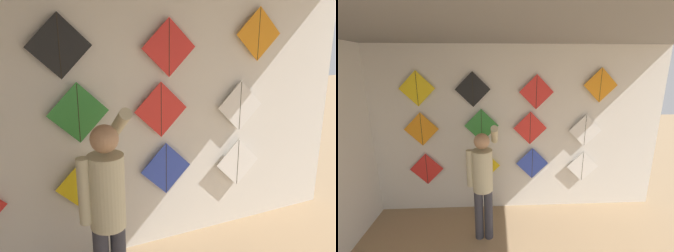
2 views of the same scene
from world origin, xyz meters
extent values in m
cube|color=silver|center=(0.00, 4.18, 1.40)|extent=(5.22, 0.06, 2.80)
cube|color=gray|center=(0.00, 2.07, 2.82)|extent=(5.22, 4.95, 0.04)
cylinder|color=#383842|center=(-0.46, 3.39, 0.39)|extent=(0.12, 0.12, 0.78)
cylinder|color=#383842|center=(-0.32, 3.38, 0.39)|extent=(0.12, 0.12, 0.78)
cylinder|color=beige|center=(-0.39, 3.38, 1.08)|extent=(0.28, 0.28, 0.59)
sphere|color=tan|center=(-0.39, 3.38, 1.50)|extent=(0.21, 0.21, 0.21)
cylinder|color=beige|center=(-0.55, 3.39, 1.11)|extent=(0.10, 0.10, 0.52)
cylinder|color=beige|center=(-0.22, 3.59, 1.52)|extent=(0.10, 0.48, 0.38)
cube|color=red|center=(-1.37, 4.09, 0.79)|extent=(0.55, 0.01, 0.55)
cylinder|color=black|center=(-1.37, 4.08, 0.79)|extent=(0.01, 0.01, 0.53)
cube|color=yellow|center=(-0.41, 4.09, 0.83)|extent=(0.55, 0.01, 0.55)
cylinder|color=black|center=(-0.41, 4.08, 0.83)|extent=(0.01, 0.01, 0.53)
cube|color=blue|center=(0.42, 4.09, 0.85)|extent=(0.55, 0.01, 0.55)
cylinder|color=black|center=(0.42, 4.08, 0.85)|extent=(0.01, 0.01, 0.53)
cube|color=white|center=(1.31, 4.09, 0.78)|extent=(0.55, 0.01, 0.55)
cylinder|color=black|center=(1.31, 4.08, 0.78)|extent=(0.01, 0.01, 0.53)
cube|color=orange|center=(-1.39, 4.09, 1.49)|extent=(0.55, 0.01, 0.55)
cylinder|color=black|center=(-1.39, 4.08, 1.49)|extent=(0.01, 0.01, 0.53)
cube|color=#338C38|center=(-0.43, 4.09, 1.53)|extent=(0.55, 0.01, 0.55)
cylinder|color=black|center=(-0.43, 4.08, 1.53)|extent=(0.01, 0.01, 0.53)
cube|color=red|center=(0.37, 4.09, 1.48)|extent=(0.55, 0.01, 0.55)
cylinder|color=black|center=(0.37, 4.08, 1.48)|extent=(0.01, 0.01, 0.53)
cube|color=white|center=(1.30, 4.09, 1.43)|extent=(0.55, 0.01, 0.55)
cylinder|color=black|center=(1.30, 4.08, 1.43)|extent=(0.01, 0.01, 0.53)
cube|color=yellow|center=(-1.40, 4.09, 2.13)|extent=(0.55, 0.01, 0.55)
cylinder|color=black|center=(-1.40, 4.08, 2.13)|extent=(0.01, 0.01, 0.53)
cube|color=black|center=(-0.55, 4.09, 2.12)|extent=(0.55, 0.01, 0.55)
cylinder|color=black|center=(-0.55, 4.08, 2.12)|extent=(0.01, 0.01, 0.53)
cube|color=red|center=(0.45, 4.09, 2.07)|extent=(0.55, 0.01, 0.55)
cylinder|color=black|center=(0.45, 4.08, 2.07)|extent=(0.01, 0.01, 0.53)
cube|color=orange|center=(1.48, 4.09, 2.18)|extent=(0.55, 0.01, 0.55)
cylinder|color=black|center=(1.48, 4.08, 2.18)|extent=(0.01, 0.01, 0.53)
camera|label=1|loc=(-1.03, 0.85, 2.36)|focal=40.00mm
camera|label=2|loc=(-0.20, 0.55, 2.44)|focal=24.00mm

